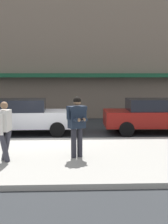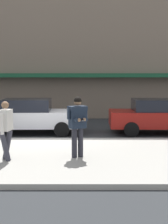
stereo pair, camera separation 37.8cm
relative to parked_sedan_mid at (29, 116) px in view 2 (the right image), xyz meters
name	(u,v)px [view 2 (the right image)]	position (x,y,z in m)	size (l,w,h in m)	color
ground_plane	(48,140)	(0.99, -1.54, -0.79)	(80.00, 80.00, 0.00)	#2B2D30
sidewalk	(70,157)	(1.99, -4.39, -0.72)	(32.00, 5.30, 0.14)	#99968E
curb_paint_line	(73,140)	(1.99, -1.49, -0.79)	(28.00, 0.12, 0.01)	silver
storefront_facade	(77,23)	(1.99, 6.95, 5.21)	(28.00, 4.70, 12.03)	#756656
parked_sedan_mid	(29,116)	(0.00, 0.00, 0.00)	(4.55, 2.04, 1.54)	silver
parked_sedan_far	(159,116)	(5.76, -0.02, 0.00)	(4.54, 2.00, 1.54)	maroon
man_texting_on_phone	(77,120)	(2.21, -4.69, 0.46)	(0.62, 0.65, 1.81)	#23232B
pedestrian_in_light_coat	(5,127)	(0.17, -5.00, 0.32)	(0.38, 0.59, 1.70)	#33333D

